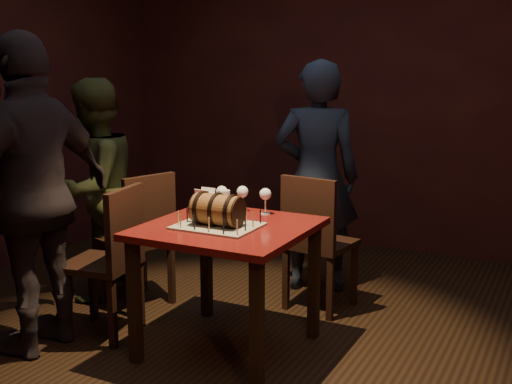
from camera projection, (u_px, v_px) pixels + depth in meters
room_shell at (241, 111)px, 3.44m from camera, size 5.04×5.04×2.80m
pub_table at (228, 244)px, 3.65m from camera, size 0.90×0.90×0.75m
cake_board at (218, 226)px, 3.58m from camera, size 0.45×0.35×0.01m
barrel_cake at (217, 210)px, 3.56m from camera, size 0.33×0.19×0.19m
birthday_candles at (218, 218)px, 3.57m from camera, size 0.40×0.30×0.09m
wine_glass_left at (222, 193)px, 3.94m from camera, size 0.07×0.07×0.16m
wine_glass_mid at (243, 193)px, 3.94m from camera, size 0.07×0.07×0.16m
wine_glass_right at (265, 195)px, 3.87m from camera, size 0.07×0.07×0.16m
pint_of_ale at (224, 203)px, 3.86m from camera, size 0.07×0.07×0.15m
menu_card at (205, 199)px, 4.00m from camera, size 0.10×0.05×0.13m
chair_back at (315, 236)px, 4.26m from camera, size 0.45×0.45×0.93m
chair_left_rear at (142, 233)px, 4.34m from camera, size 0.50×0.50×0.93m
chair_left_front at (111, 254)px, 3.86m from camera, size 0.46×0.46×0.93m
person_back at (317, 177)px, 4.64m from camera, size 0.72×0.59×1.68m
person_left_rear at (94, 190)px, 4.50m from camera, size 0.64×0.79×1.55m
person_left_front at (35, 195)px, 3.63m from camera, size 0.50×1.09×1.83m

